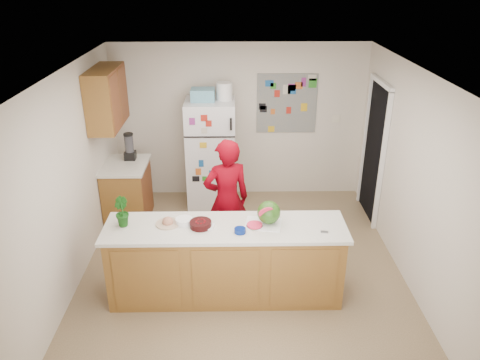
{
  "coord_description": "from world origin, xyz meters",
  "views": [
    {
      "loc": [
        -0.11,
        -4.97,
        3.52
      ],
      "look_at": [
        -0.03,
        0.2,
        1.16
      ],
      "focal_mm": 35.0,
      "sensor_mm": 36.0,
      "label": 1
    }
  ],
  "objects_px": {
    "refrigerator": "(211,154)",
    "cherry_bowl": "(201,224)",
    "watermelon": "(269,212)",
    "person": "(227,200)"
  },
  "relations": [
    {
      "from": "watermelon",
      "to": "person",
      "type": "bearing_deg",
      "value": 121.42
    },
    {
      "from": "refrigerator",
      "to": "cherry_bowl",
      "type": "relative_size",
      "value": 7.09
    },
    {
      "from": "person",
      "to": "cherry_bowl",
      "type": "xyz_separation_m",
      "value": [
        -0.28,
        -0.84,
        0.14
      ]
    },
    {
      "from": "refrigerator",
      "to": "cherry_bowl",
      "type": "bearing_deg",
      "value": -90.45
    },
    {
      "from": "watermelon",
      "to": "cherry_bowl",
      "type": "bearing_deg",
      "value": -175.07
    },
    {
      "from": "person",
      "to": "watermelon",
      "type": "xyz_separation_m",
      "value": [
        0.47,
        -0.77,
        0.24
      ]
    },
    {
      "from": "refrigerator",
      "to": "person",
      "type": "relative_size",
      "value": 1.04
    },
    {
      "from": "person",
      "to": "cherry_bowl",
      "type": "relative_size",
      "value": 6.84
    },
    {
      "from": "refrigerator",
      "to": "cherry_bowl",
      "type": "height_order",
      "value": "refrigerator"
    },
    {
      "from": "refrigerator",
      "to": "watermelon",
      "type": "bearing_deg",
      "value": -72.55
    }
  ]
}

